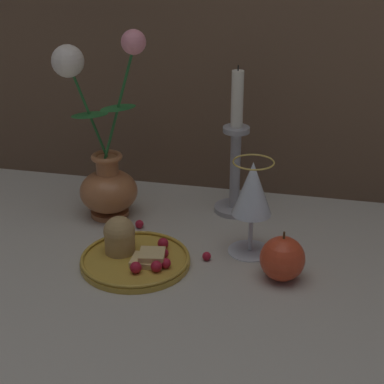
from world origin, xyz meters
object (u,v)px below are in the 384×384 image
Objects in this scene: vase at (104,164)px; wine_glass at (252,193)px; plate_with_pastries at (132,253)px; apple_beside_vase at (282,259)px; candlestick at (235,159)px.

vase is 0.31m from wine_glass.
vase is 1.95× the size of plate_with_pastries.
vase is at bearing 121.88° from plate_with_pastries.
apple_beside_vase is at bearing 0.89° from plate_with_pastries.
vase is 1.24× the size of candlestick.
wine_glass is 0.13m from apple_beside_vase.
vase is 0.21m from plate_with_pastries.
candlestick is at bearing 59.42° from plate_with_pastries.
wine_glass is 0.58× the size of candlestick.
plate_with_pastries is 0.64× the size of candlestick.
vase is at bearing -163.55° from candlestick.
apple_beside_vase is (0.25, 0.00, 0.02)m from plate_with_pastries.
vase reaches higher than plate_with_pastries.
candlestick is 0.27m from apple_beside_vase.
vase reaches higher than apple_beside_vase.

